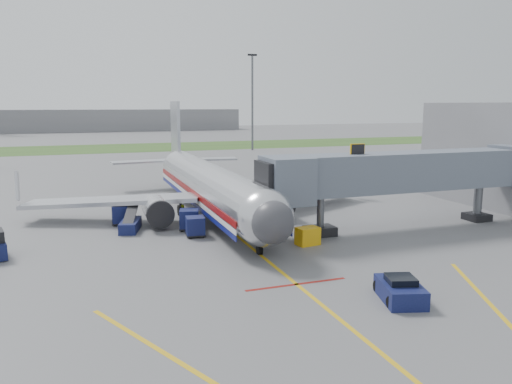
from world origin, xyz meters
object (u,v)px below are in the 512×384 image
object	(u,v)px
belt_loader	(130,224)
ramp_worker	(183,214)
pushback_tug	(400,290)
airliner	(209,185)

from	to	relation	value
belt_loader	ramp_worker	xyz separation A→B (m)	(4.42, 0.90, 0.33)
pushback_tug	ramp_worker	world-z (taller)	ramp_worker
belt_loader	ramp_worker	size ratio (longest dim) A/B	2.54
pushback_tug	belt_loader	distance (m)	22.43
pushback_tug	ramp_worker	bearing A→B (deg)	109.10
airliner	belt_loader	size ratio (longest dim) A/B	8.65
airliner	ramp_worker	xyz separation A→B (m)	(-3.00, -2.91, -1.83)
airliner	pushback_tug	size ratio (longest dim) A/B	10.27
ramp_worker	pushback_tug	bearing A→B (deg)	-128.21
pushback_tug	ramp_worker	size ratio (longest dim) A/B	2.14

